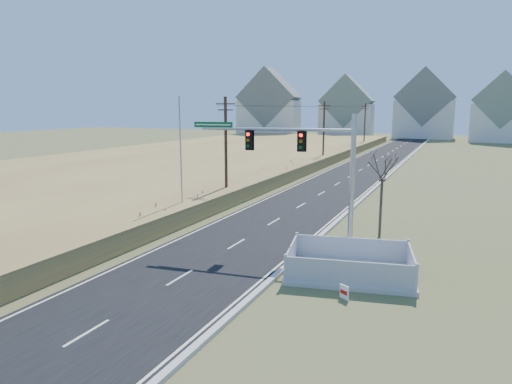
% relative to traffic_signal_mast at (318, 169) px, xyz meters
% --- Properties ---
extents(ground, '(260.00, 260.00, 0.00)m').
position_rel_traffic_signal_mast_xyz_m(ground, '(-4.61, -5.10, -4.71)').
color(ground, '#525E2D').
rests_on(ground, ground).
extents(road, '(8.00, 180.00, 0.06)m').
position_rel_traffic_signal_mast_xyz_m(road, '(-4.61, 44.90, -4.68)').
color(road, black).
rests_on(road, ground).
extents(curb, '(0.30, 180.00, 0.18)m').
position_rel_traffic_signal_mast_xyz_m(curb, '(-0.46, 44.90, -4.62)').
color(curb, '#B2AFA8').
rests_on(curb, ground).
extents(reed_marsh, '(38.00, 110.00, 1.30)m').
position_rel_traffic_signal_mast_xyz_m(reed_marsh, '(-28.61, 34.90, -4.06)').
color(reed_marsh, '#A9944C').
rests_on(reed_marsh, ground).
extents(utility_pole_near, '(1.80, 0.26, 9.00)m').
position_rel_traffic_signal_mast_xyz_m(utility_pole_near, '(-11.11, 9.90, -0.03)').
color(utility_pole_near, '#422D1E').
rests_on(utility_pole_near, ground).
extents(utility_pole_mid, '(1.80, 0.26, 9.00)m').
position_rel_traffic_signal_mast_xyz_m(utility_pole_mid, '(-11.11, 39.90, -0.03)').
color(utility_pole_mid, '#422D1E').
rests_on(utility_pole_mid, ground).
extents(utility_pole_far, '(1.80, 0.26, 9.00)m').
position_rel_traffic_signal_mast_xyz_m(utility_pole_far, '(-11.11, 69.90, -0.03)').
color(utility_pole_far, '#422D1E').
rests_on(utility_pole_far, ground).
extents(condo_nw, '(17.69, 13.38, 19.05)m').
position_rel_traffic_signal_mast_xyz_m(condo_nw, '(-42.61, 94.90, 2.99)').
color(condo_nw, silver).
rests_on(condo_nw, ground).
extents(condo_nnw, '(14.93, 11.17, 17.03)m').
position_rel_traffic_signal_mast_xyz_m(condo_nnw, '(-22.61, 102.90, 2.23)').
color(condo_nnw, silver).
rests_on(condo_nnw, ground).
extents(condo_n, '(15.27, 10.20, 18.54)m').
position_rel_traffic_signal_mast_xyz_m(condo_n, '(-2.61, 106.90, 2.90)').
color(condo_n, silver).
rests_on(condo_n, ground).
extents(condo_ne, '(14.12, 10.51, 16.52)m').
position_rel_traffic_signal_mast_xyz_m(condo_ne, '(15.39, 98.90, 2.13)').
color(condo_ne, silver).
rests_on(condo_ne, ground).
extents(traffic_signal_mast, '(9.69, 1.48, 7.76)m').
position_rel_traffic_signal_mast_xyz_m(traffic_signal_mast, '(0.00, 0.00, 0.00)').
color(traffic_signal_mast, '#9EA0A5').
rests_on(traffic_signal_mast, ground).
extents(fence_enclosure, '(6.73, 5.23, 1.38)m').
position_rel_traffic_signal_mast_xyz_m(fence_enclosure, '(2.70, -3.31, -4.43)').
color(fence_enclosure, '#B7B5AD').
rests_on(fence_enclosure, ground).
extents(open_sign, '(0.45, 0.31, 0.62)m').
position_rel_traffic_signal_mast_xyz_m(open_sign, '(3.15, -6.25, -4.38)').
color(open_sign, white).
rests_on(open_sign, ground).
extents(flagpole, '(0.40, 0.40, 8.88)m').
position_rel_traffic_signal_mast_xyz_m(flagpole, '(-11.05, 2.92, -1.17)').
color(flagpole, '#B7B5AD').
rests_on(flagpole, ground).
extents(bare_tree, '(2.13, 2.13, 5.65)m').
position_rel_traffic_signal_mast_xyz_m(bare_tree, '(2.89, 4.28, -0.16)').
color(bare_tree, '#4C3F33').
rests_on(bare_tree, ground).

